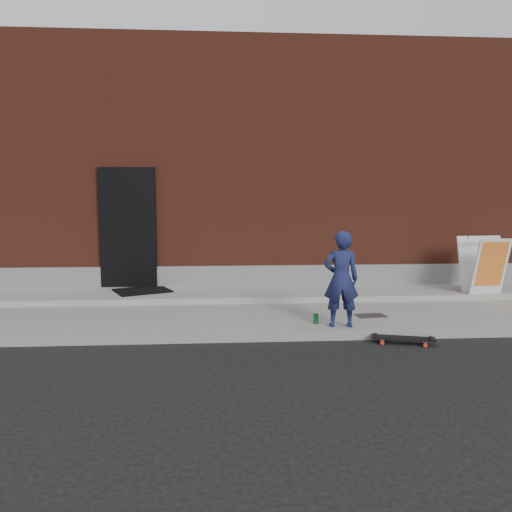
{
  "coord_description": "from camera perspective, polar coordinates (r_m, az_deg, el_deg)",
  "views": [
    {
      "loc": [
        -0.82,
        -6.59,
        1.95
      ],
      "look_at": [
        -0.33,
        0.8,
        1.09
      ],
      "focal_mm": 35.0,
      "sensor_mm": 36.0,
      "label": 1
    }
  ],
  "objects": [
    {
      "name": "apron",
      "position": [
        9.19,
        1.36,
        -4.35
      ],
      "size": [
        20.0,
        1.2,
        0.1
      ],
      "primitive_type": "cube",
      "color": "gray",
      "rests_on": "sidewalk"
    },
    {
      "name": "child",
      "position": [
        7.07,
        9.69,
        -2.61
      ],
      "size": [
        0.52,
        0.36,
        1.35
      ],
      "primitive_type": "imported",
      "rotation": [
        0.0,
        0.0,
        3.06
      ],
      "color": "#1C214F",
      "rests_on": "sidewalk"
    },
    {
      "name": "pizza_sign",
      "position": [
        9.82,
        24.54,
        -0.9
      ],
      "size": [
        0.7,
        0.8,
        1.03
      ],
      "color": "silver",
      "rests_on": "apron"
    },
    {
      "name": "utility_plate",
      "position": [
        7.9,
        13.0,
        -6.67
      ],
      "size": [
        0.46,
        0.32,
        0.01
      ],
      "primitive_type": "cube",
      "rotation": [
        0.0,
        0.0,
        0.1
      ],
      "color": "#4A4A4E",
      "rests_on": "sidewalk"
    },
    {
      "name": "skateboard",
      "position": [
        7.07,
        16.47,
        -9.04
      ],
      "size": [
        0.82,
        0.41,
        0.09
      ],
      "color": "red",
      "rests_on": "ground"
    },
    {
      "name": "sidewalk",
      "position": [
        8.34,
        1.92,
        -6.37
      ],
      "size": [
        20.0,
        3.0,
        0.15
      ],
      "primitive_type": "cube",
      "color": "gray",
      "rests_on": "ground"
    },
    {
      "name": "ground",
      "position": [
        6.92,
        3.19,
        -9.75
      ],
      "size": [
        80.0,
        80.0,
        0.0
      ],
      "primitive_type": "plane",
      "color": "black",
      "rests_on": "ground"
    },
    {
      "name": "soda_can",
      "position": [
        7.3,
        6.86,
        -7.14
      ],
      "size": [
        0.08,
        0.08,
        0.14
      ],
      "primitive_type": "cylinder",
      "rotation": [
        0.0,
        0.0,
        -0.03
      ],
      "color": "#167233",
      "rests_on": "sidewalk"
    },
    {
      "name": "doormat",
      "position": [
        9.4,
        -12.86,
        -3.88
      ],
      "size": [
        1.17,
        1.08,
        0.03
      ],
      "primitive_type": "cube",
      "rotation": [
        0.0,
        0.0,
        0.44
      ],
      "color": "black",
      "rests_on": "apron"
    },
    {
      "name": "building",
      "position": [
        13.62,
        -0.4,
        8.93
      ],
      "size": [
        20.0,
        8.1,
        5.0
      ],
      "color": "maroon",
      "rests_on": "ground"
    }
  ]
}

